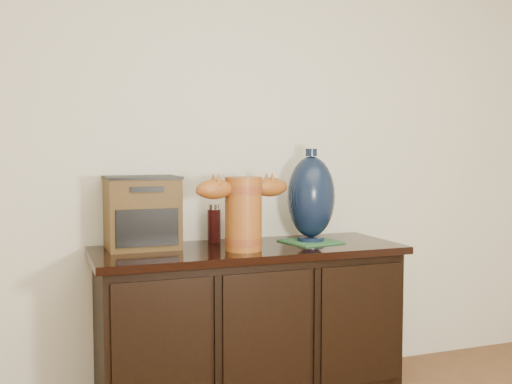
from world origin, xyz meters
name	(u,v)px	position (x,y,z in m)	size (l,w,h in m)	color
sideboard	(249,323)	(0.00, 2.23, 0.39)	(1.46, 0.56, 0.75)	black
terracotta_vessel	(243,209)	(-0.06, 2.13, 0.94)	(0.48, 0.20, 0.34)	#934F1A
tv_radio	(142,212)	(-0.48, 2.36, 0.92)	(0.34, 0.28, 0.34)	#432D10
green_mat	(311,241)	(0.34, 2.25, 0.76)	(0.24, 0.24, 0.01)	#285A31
lamp_base	(311,197)	(0.34, 2.25, 0.98)	(0.28, 0.28, 0.46)	black
spray_can	(214,223)	(-0.11, 2.42, 0.85)	(0.07, 0.07, 0.19)	#510E10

